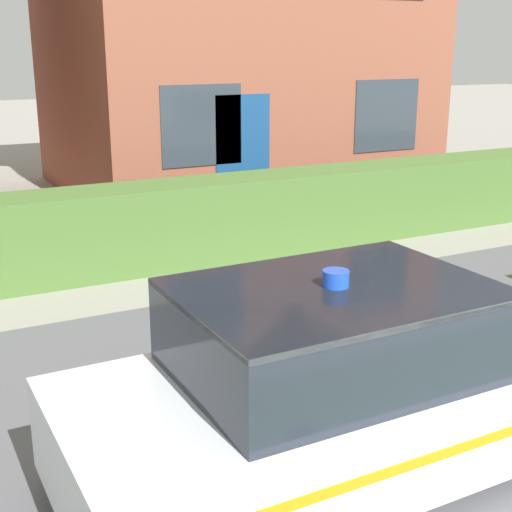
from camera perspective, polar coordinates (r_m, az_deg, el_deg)
road_strip at (r=6.43m, az=5.28°, el=-10.06°), size 28.00×5.03×0.01m
garden_hedge at (r=9.51m, az=-10.12°, el=2.14°), size 15.08×0.88×1.11m
police_car at (r=4.97m, az=7.93°, el=-10.05°), size 4.19×1.66×1.49m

